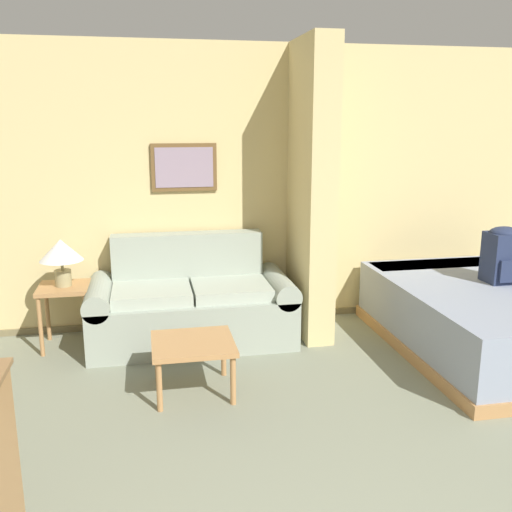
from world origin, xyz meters
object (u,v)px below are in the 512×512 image
Objects in this scene: couch at (191,305)px; table_lamp at (61,253)px; backpack at (503,254)px; bed at (482,318)px; coffee_table at (193,348)px.

table_lamp reaches higher than couch.
backpack is at bearing -12.53° from couch.
backpack is at bearing 27.38° from bed.
table_lamp is 3.75m from backpack.
backpack is (0.21, 0.11, 0.52)m from bed.
bed is at bearing -12.10° from table_lamp.
bed is (2.48, 0.33, -0.06)m from coffee_table.
table_lamp is 3.60m from bed.
coffee_table is 2.50m from bed.
table_lamp reaches higher than bed.
backpack reaches higher than bed.
coffee_table is at bearing -170.78° from backpack.
coffee_table is 2.77m from backpack.
coffee_table is at bearing -172.49° from bed.
backpack reaches higher than table_lamp.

